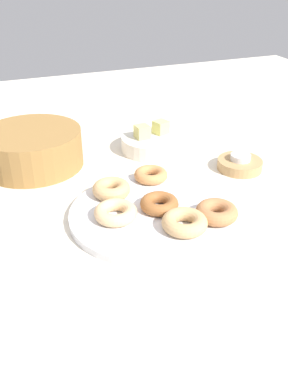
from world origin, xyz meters
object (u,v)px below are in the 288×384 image
tealight (241,157)px  melon_chunk_right (161,127)px  donut_5 (151,175)px  donut_0 (116,213)px  donut_1 (111,189)px  fruit_bowl (152,143)px  donut_2 (159,204)px  donut_plate (149,214)px  basket (32,148)px  melon_chunk_left (142,132)px  donut_3 (217,212)px  candle_holder (240,164)px  donut_4 (185,222)px

tealight → melon_chunk_right: (-0.14, 0.20, 0.03)m
donut_5 → tealight: same height
donut_0 → donut_1: (0.02, 0.09, 0.00)m
fruit_bowl → donut_2: bearing=-109.5°
donut_plate → donut_5: size_ratio=4.24×
basket → melon_chunk_left: bearing=-4.4°
donut_1 → donut_3: 0.24m
donut_3 → melon_chunk_right: 0.41m
donut_5 → tealight: (0.25, -0.00, 0.01)m
donut_1 → donut_2: size_ratio=1.04×
candle_holder → melon_chunk_right: (-0.14, 0.20, 0.05)m
donut_0 → donut_5: size_ratio=1.11×
donut_5 → candle_holder: size_ratio=0.70×
donut_0 → donut_2: same height
melon_chunk_left → donut_plate: bearing=-108.3°
donut_plate → donut_5: (0.06, 0.13, 0.02)m
tealight → melon_chunk_left: (-0.20, 0.19, 0.03)m
donut_0 → donut_2: bearing=-0.2°
donut_3 → candle_holder: 0.27m
donut_4 → melon_chunk_right: size_ratio=2.51×
donut_2 → donut_3: (0.09, -0.07, 0.00)m
donut_5 → melon_chunk_left: (0.05, 0.19, 0.03)m
donut_3 → basket: basket is taller
donut_5 → fruit_bowl: bearing=66.9°
donut_1 → donut_4: size_ratio=0.94×
melon_chunk_left → fruit_bowl: bearing=0.0°
donut_plate → melon_chunk_left: melon_chunk_left is taller
donut_4 → donut_5: donut_4 is taller
donut_5 → fruit_bowl: 0.20m
donut_2 → basket: 0.40m
melon_chunk_right → donut_4: bearing=-106.8°
donut_4 → melon_chunk_left: size_ratio=2.51×
donut_plate → donut_4: bearing=-63.8°
basket → fruit_bowl: size_ratio=1.48×
fruit_bowl → tealight: bearing=-48.8°
donut_0 → donut_2: (0.10, -0.00, -0.00)m
donut_5 → basket: bearing=139.5°
donut_4 → tealight: (0.26, 0.21, 0.00)m
donut_plate → basket: 0.39m
donut_plate → melon_chunk_right: bearing=63.3°
fruit_bowl → donut_1: bearing=-130.2°
donut_5 → melon_chunk_right: 0.23m
donut_2 → tealight: size_ratio=1.59×
candle_holder → donut_1: bearing=-174.5°
donut_2 → donut_3: donut_3 is taller
donut_4 → melon_chunk_right: bearing=73.2°
melon_chunk_right → donut_1: bearing=-132.8°
melon_chunk_left → melon_chunk_right: (0.06, 0.01, 0.00)m
donut_3 → donut_5: (-0.06, 0.20, -0.00)m
donut_4 → melon_chunk_left: 0.41m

